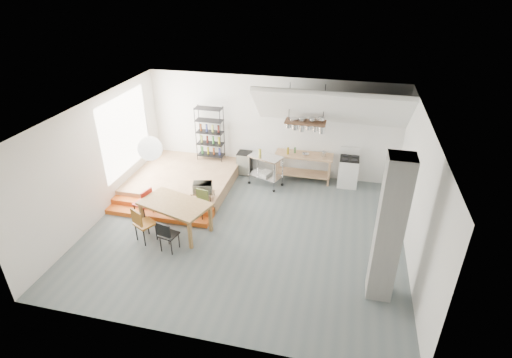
% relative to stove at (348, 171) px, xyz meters
% --- Properties ---
extents(floor, '(8.00, 8.00, 0.00)m').
position_rel_stove_xyz_m(floor, '(-2.50, -3.16, -0.48)').
color(floor, slate).
rests_on(floor, ground).
extents(wall_back, '(8.00, 0.04, 3.20)m').
position_rel_stove_xyz_m(wall_back, '(-2.50, 0.34, 1.12)').
color(wall_back, silver).
rests_on(wall_back, ground).
extents(wall_left, '(0.04, 7.00, 3.20)m').
position_rel_stove_xyz_m(wall_left, '(-6.50, -3.16, 1.12)').
color(wall_left, silver).
rests_on(wall_left, ground).
extents(wall_right, '(0.04, 7.00, 3.20)m').
position_rel_stove_xyz_m(wall_right, '(1.50, -3.16, 1.12)').
color(wall_right, silver).
rests_on(wall_right, ground).
extents(ceiling, '(8.00, 7.00, 0.02)m').
position_rel_stove_xyz_m(ceiling, '(-2.50, -3.16, 2.72)').
color(ceiling, white).
rests_on(ceiling, wall_back).
extents(slope_ceiling, '(4.40, 1.44, 1.32)m').
position_rel_stove_xyz_m(slope_ceiling, '(-0.70, -0.26, 2.07)').
color(slope_ceiling, white).
rests_on(slope_ceiling, wall_back).
extents(window_pane, '(0.02, 2.50, 2.20)m').
position_rel_stove_xyz_m(window_pane, '(-6.48, -1.66, 1.32)').
color(window_pane, white).
rests_on(window_pane, wall_left).
extents(platform, '(3.00, 3.00, 0.40)m').
position_rel_stove_xyz_m(platform, '(-5.00, -1.16, -0.28)').
color(platform, '#9B704D').
rests_on(platform, ground).
extents(step_lower, '(3.00, 0.35, 0.13)m').
position_rel_stove_xyz_m(step_lower, '(-5.00, -3.11, -0.41)').
color(step_lower, '#CC5618').
rests_on(step_lower, ground).
extents(step_upper, '(3.00, 0.35, 0.27)m').
position_rel_stove_xyz_m(step_upper, '(-5.00, -2.76, -0.35)').
color(step_upper, '#CC5618').
rests_on(step_upper, ground).
extents(concrete_column, '(0.50, 0.50, 3.20)m').
position_rel_stove_xyz_m(concrete_column, '(0.80, -4.66, 1.12)').
color(concrete_column, gray).
rests_on(concrete_column, ground).
extents(kitchen_counter, '(1.80, 0.60, 0.91)m').
position_rel_stove_xyz_m(kitchen_counter, '(-1.40, -0.01, 0.15)').
color(kitchen_counter, '#9B704D').
rests_on(kitchen_counter, ground).
extents(stove, '(0.60, 0.60, 1.18)m').
position_rel_stove_xyz_m(stove, '(0.00, 0.00, 0.00)').
color(stove, white).
rests_on(stove, ground).
extents(pot_rack, '(1.20, 0.50, 1.43)m').
position_rel_stove_xyz_m(pot_rack, '(-1.37, -0.23, 1.50)').
color(pot_rack, '#3C2318').
rests_on(pot_rack, ceiling).
extents(wire_shelving, '(0.88, 0.38, 1.80)m').
position_rel_stove_xyz_m(wire_shelving, '(-4.50, 0.04, 0.85)').
color(wire_shelving, black).
rests_on(wire_shelving, platform).
extents(microwave_shelf, '(0.60, 0.40, 0.16)m').
position_rel_stove_xyz_m(microwave_shelf, '(-3.90, -2.41, 0.07)').
color(microwave_shelf, '#9B704D').
rests_on(microwave_shelf, platform).
extents(paper_lantern, '(0.60, 0.60, 0.60)m').
position_rel_stove_xyz_m(paper_lantern, '(-4.81, -3.34, 1.72)').
color(paper_lantern, white).
rests_on(paper_lantern, ceiling).
extents(dining_table, '(1.96, 1.45, 0.83)m').
position_rel_stove_xyz_m(dining_table, '(-4.24, -3.52, 0.26)').
color(dining_table, brown).
rests_on(dining_table, ground).
extents(chair_mustard, '(0.59, 0.59, 0.95)m').
position_rel_stove_xyz_m(chair_mustard, '(-4.84, -4.16, 0.09)').
color(chair_mustard, '#9E5F1B').
rests_on(chair_mustard, ground).
extents(chair_black, '(0.46, 0.46, 0.85)m').
position_rel_stove_xyz_m(chair_black, '(-4.09, -4.38, 0.03)').
color(chair_black, black).
rests_on(chair_black, ground).
extents(chair_olive, '(0.45, 0.45, 0.84)m').
position_rel_stove_xyz_m(chair_olive, '(-3.81, -2.83, 0.02)').
color(chair_olive, '#596A32').
rests_on(chair_olive, ground).
extents(chair_red, '(0.51, 0.51, 0.92)m').
position_rel_stove_xyz_m(chair_red, '(-5.26, -3.20, 0.07)').
color(chair_red, red).
rests_on(chair_red, ground).
extents(rolling_cart, '(1.13, 0.88, 0.99)m').
position_rel_stove_xyz_m(rolling_cart, '(-2.50, -0.59, 0.16)').
color(rolling_cart, silver).
rests_on(rolling_cart, ground).
extents(mini_fridge, '(0.44, 0.44, 0.75)m').
position_rel_stove_xyz_m(mini_fridge, '(-3.35, 0.04, -0.11)').
color(mini_fridge, black).
rests_on(mini_fridge, ground).
extents(microwave, '(0.59, 0.47, 0.29)m').
position_rel_stove_xyz_m(microwave, '(-3.90, -2.41, 0.23)').
color(microwave, beige).
rests_on(microwave, microwave_shelf).
extents(bowl, '(0.25, 0.25, 0.05)m').
position_rel_stove_xyz_m(bowl, '(-1.35, -0.06, 0.45)').
color(bowl, silver).
rests_on(bowl, kitchen_counter).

